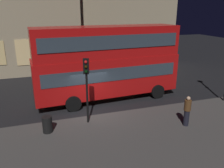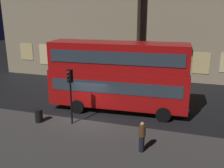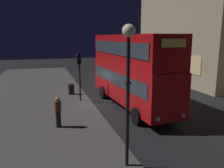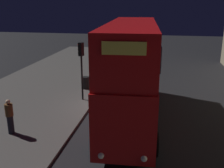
{
  "view_description": "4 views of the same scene",
  "coord_description": "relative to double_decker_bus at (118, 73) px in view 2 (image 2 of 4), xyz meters",
  "views": [
    {
      "loc": [
        -2.97,
        -13.44,
        6.45
      ],
      "look_at": [
        1.54,
        0.44,
        1.66
      ],
      "focal_mm": 36.32,
      "sensor_mm": 36.0,
      "label": 1
    },
    {
      "loc": [
        6.84,
        -16.09,
        7.72
      ],
      "look_at": [
        1.45,
        1.15,
        2.39
      ],
      "focal_mm": 40.79,
      "sensor_mm": 36.0,
      "label": 2
    },
    {
      "loc": [
        17.55,
        -4.35,
        5.22
      ],
      "look_at": [
        1.37,
        0.56,
        1.75
      ],
      "focal_mm": 36.93,
      "sensor_mm": 36.0,
      "label": 3
    },
    {
      "loc": [
        15.35,
        3.41,
        6.32
      ],
      "look_at": [
        0.88,
        0.73,
        1.78
      ],
      "focal_mm": 42.14,
      "sensor_mm": 36.0,
      "label": 4
    }
  ],
  "objects": [
    {
      "name": "building_plain_facade",
      "position": [
        3.62,
        13.84,
        4.68
      ],
      "size": [
        16.84,
        7.79,
        15.41
      ],
      "color": "tan",
      "rests_on": "ground"
    },
    {
      "name": "pedestrian",
      "position": [
        2.98,
        -5.59,
        -1.99
      ],
      "size": [
        0.38,
        0.38,
        1.78
      ],
      "rotation": [
        0.0,
        0.0,
        2.29
      ],
      "color": "black",
      "rests_on": "sidewalk_slab"
    },
    {
      "name": "traffic_light_near_kerb",
      "position": [
        -2.29,
        -3.49,
        -0.15
      ],
      "size": [
        0.37,
        0.39,
        3.82
      ],
      "rotation": [
        0.0,
        0.0,
        -0.26
      ],
      "color": "black",
      "rests_on": "sidewalk_slab"
    },
    {
      "name": "litter_bin",
      "position": [
        -4.6,
        -3.92,
        -2.45
      ],
      "size": [
        0.53,
        0.53,
        0.91
      ],
      "primitive_type": "cylinder",
      "color": "black",
      "rests_on": "sidewalk_slab"
    },
    {
      "name": "sidewalk_slab",
      "position": [
        -1.69,
        -7.25,
        -2.96
      ],
      "size": [
        44.0,
        9.17,
        0.12
      ],
      "primitive_type": "cube",
      "color": "#423F3D",
      "rests_on": "ground"
    },
    {
      "name": "ground_plane",
      "position": [
        -1.69,
        -1.93,
        -3.02
      ],
      "size": [
        80.0,
        80.0,
        0.0
      ],
      "primitive_type": "plane",
      "color": "black"
    },
    {
      "name": "double_decker_bus",
      "position": [
        0.0,
        0.0,
        0.0
      ],
      "size": [
        10.78,
        3.24,
        5.38
      ],
      "rotation": [
        0.0,
        0.0,
        0.06
      ],
      "color": "#B20F0F",
      "rests_on": "ground"
    },
    {
      "name": "building_with_clock",
      "position": [
        -8.58,
        12.2,
        4.82
      ],
      "size": [
        16.47,
        8.36,
        15.68
      ],
      "color": "tan",
      "rests_on": "ground"
    }
  ]
}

